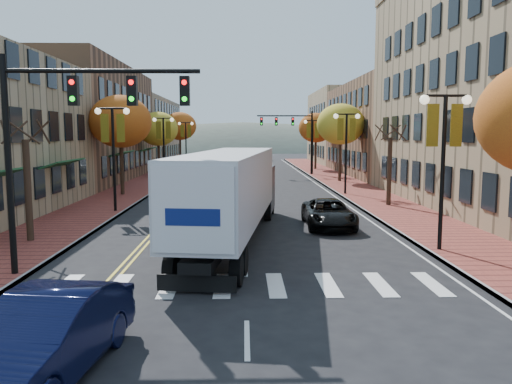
{
  "coord_description": "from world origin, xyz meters",
  "views": [
    {
      "loc": [
        -0.06,
        -12.72,
        4.6
      ],
      "look_at": [
        0.44,
        7.64,
        2.2
      ],
      "focal_mm": 35.0,
      "sensor_mm": 36.0,
      "label": 1
    }
  ],
  "objects": [
    {
      "name": "ground",
      "position": [
        0.0,
        0.0,
        0.0
      ],
      "size": [
        200.0,
        200.0,
        0.0
      ],
      "primitive_type": "plane",
      "color": "black",
      "rests_on": "ground"
    },
    {
      "name": "sidewalk_left",
      "position": [
        -9.0,
        32.5,
        0.07
      ],
      "size": [
        4.0,
        85.0,
        0.15
      ],
      "primitive_type": "cube",
      "color": "brown",
      "rests_on": "ground"
    },
    {
      "name": "sidewalk_right",
      "position": [
        9.0,
        32.5,
        0.07
      ],
      "size": [
        4.0,
        85.0,
        0.15
      ],
      "primitive_type": "cube",
      "color": "brown",
      "rests_on": "ground"
    },
    {
      "name": "building_left_mid",
      "position": [
        -17.0,
        36.0,
        5.5
      ],
      "size": [
        12.0,
        24.0,
        11.0
      ],
      "primitive_type": "cube",
      "color": "brown",
      "rests_on": "ground"
    },
    {
      "name": "building_left_far",
      "position": [
        -17.0,
        61.0,
        4.75
      ],
      "size": [
        12.0,
        26.0,
        9.5
      ],
      "primitive_type": "cube",
      "color": "#9E8966",
      "rests_on": "ground"
    },
    {
      "name": "building_right_mid",
      "position": [
        18.5,
        42.0,
        5.0
      ],
      "size": [
        15.0,
        24.0,
        10.0
      ],
      "primitive_type": "cube",
      "color": "brown",
      "rests_on": "ground"
    },
    {
      "name": "building_right_far",
      "position": [
        18.5,
        64.0,
        5.5
      ],
      "size": [
        15.0,
        20.0,
        11.0
      ],
      "primitive_type": "cube",
      "color": "#9E8966",
      "rests_on": "ground"
    },
    {
      "name": "tree_left_a",
      "position": [
        -9.0,
        8.0,
        2.25
      ],
      "size": [
        0.28,
        0.28,
        4.2
      ],
      "color": "#382619",
      "rests_on": "sidewalk_left"
    },
    {
      "name": "tree_left_b",
      "position": [
        -9.0,
        24.0,
        5.45
      ],
      "size": [
        4.48,
        4.48,
        7.21
      ],
      "color": "#382619",
      "rests_on": "sidewalk_left"
    },
    {
      "name": "tree_left_c",
      "position": [
        -9.0,
        40.0,
        5.05
      ],
      "size": [
        4.16,
        4.16,
        6.69
      ],
      "color": "#382619",
      "rests_on": "sidewalk_left"
    },
    {
      "name": "tree_left_d",
      "position": [
        -9.0,
        58.0,
        5.6
      ],
      "size": [
        4.61,
        4.61,
        7.42
      ],
      "color": "#382619",
      "rests_on": "sidewalk_left"
    },
    {
      "name": "tree_right_b",
      "position": [
        9.0,
        18.0,
        2.25
      ],
      "size": [
        0.28,
        0.28,
        4.2
      ],
      "color": "#382619",
      "rests_on": "sidewalk_right"
    },
    {
      "name": "tree_right_c",
      "position": [
        9.0,
        34.0,
        5.45
      ],
      "size": [
        4.48,
        4.48,
        7.21
      ],
      "color": "#382619",
      "rests_on": "sidewalk_right"
    },
    {
      "name": "tree_right_d",
      "position": [
        9.0,
        50.0,
        5.29
      ],
      "size": [
        4.35,
        4.35,
        7.0
      ],
      "color": "#382619",
      "rests_on": "sidewalk_right"
    },
    {
      "name": "lamp_left_b",
      "position": [
        -7.5,
        16.0,
        4.29
      ],
      "size": [
        1.96,
        0.36,
        6.05
      ],
      "color": "black",
      "rests_on": "ground"
    },
    {
      "name": "lamp_left_c",
      "position": [
        -7.5,
        34.0,
        4.29
      ],
      "size": [
        1.96,
        0.36,
        6.05
      ],
      "color": "black",
      "rests_on": "ground"
    },
    {
      "name": "lamp_left_d",
      "position": [
        -7.5,
        52.0,
        4.29
      ],
      "size": [
        1.96,
        0.36,
        6.05
      ],
      "color": "black",
      "rests_on": "ground"
    },
    {
      "name": "lamp_right_a",
      "position": [
        7.5,
        6.0,
        4.29
      ],
      "size": [
        1.96,
        0.36,
        6.05
      ],
      "color": "black",
      "rests_on": "ground"
    },
    {
      "name": "lamp_right_b",
      "position": [
        7.5,
        24.0,
        4.29
      ],
      "size": [
        1.96,
        0.36,
        6.05
      ],
      "color": "black",
      "rests_on": "ground"
    },
    {
      "name": "lamp_right_c",
      "position": [
        7.5,
        42.0,
        4.29
      ],
      "size": [
        1.96,
        0.36,
        6.05
      ],
      "color": "black",
      "rests_on": "ground"
    },
    {
      "name": "traffic_mast_near",
      "position": [
        -5.48,
        3.0,
        4.92
      ],
      "size": [
        6.1,
        0.35,
        7.0
      ],
      "color": "black",
      "rests_on": "ground"
    },
    {
      "name": "traffic_mast_far",
      "position": [
        5.48,
        42.0,
        4.92
      ],
      "size": [
        6.1,
        0.34,
        7.0
      ],
      "color": "black",
      "rests_on": "ground"
    },
    {
      "name": "semi_truck",
      "position": [
        -0.48,
        8.3,
        2.25
      ],
      "size": [
        4.45,
        15.61,
        3.85
      ],
      "rotation": [
        0.0,
        0.0,
        -0.13
      ],
      "color": "black",
      "rests_on": "ground"
    },
    {
      "name": "navy_sedan",
      "position": [
        -3.78,
        -3.67,
        0.81
      ],
      "size": [
        2.33,
        5.08,
        1.61
      ],
      "primitive_type": "imported",
      "rotation": [
        0.0,
        0.0,
        -0.13
      ],
      "color": "black",
      "rests_on": "ground"
    },
    {
      "name": "black_suv",
      "position": [
        4.11,
        11.42,
        0.69
      ],
      "size": [
        2.35,
        4.98,
        1.37
      ],
      "primitive_type": "imported",
      "rotation": [
        0.0,
        0.0,
        -0.01
      ],
      "color": "black",
      "rests_on": "ground"
    },
    {
      "name": "car_far_white",
      "position": [
        -2.17,
        48.41,
        0.78
      ],
      "size": [
        2.36,
        4.74,
        1.55
      ],
      "primitive_type": "imported",
      "rotation": [
        0.0,
        0.0,
        -0.12
      ],
      "color": "silver",
      "rests_on": "ground"
    },
    {
      "name": "car_far_silver",
      "position": [
        2.03,
        57.08,
        0.73
      ],
      "size": [
        2.08,
        5.04,
        1.46
      ],
      "primitive_type": "imported",
      "rotation": [
        0.0,
        0.0,
        0.01
      ],
      "color": "#9999A0",
      "rests_on": "ground"
    },
    {
      "name": "car_far_oncoming",
      "position": [
        3.59,
        72.83,
        0.68
      ],
      "size": [
        1.89,
        4.26,
        1.36
      ],
      "primitive_type": "imported",
      "rotation": [
        0.0,
        0.0,
        3.03
      ],
      "color": "#A6A6AD",
      "rests_on": "ground"
    }
  ]
}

